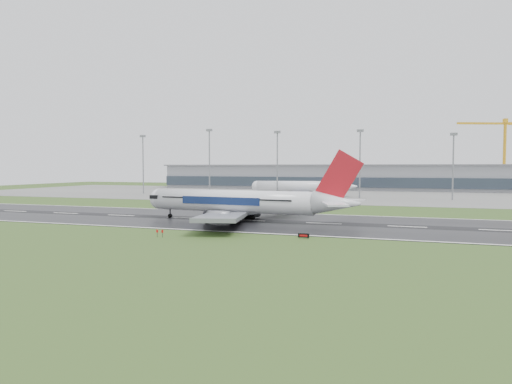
% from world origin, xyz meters
% --- Properties ---
extents(ground, '(520.00, 520.00, 0.00)m').
position_xyz_m(ground, '(0.00, 0.00, 0.00)').
color(ground, '#2D491A').
rests_on(ground, ground).
extents(runway, '(400.00, 45.00, 0.10)m').
position_xyz_m(runway, '(0.00, 0.00, 0.05)').
color(runway, black).
rests_on(runway, ground).
extents(apron, '(400.00, 130.00, 0.08)m').
position_xyz_m(apron, '(0.00, 125.00, 0.04)').
color(apron, slate).
rests_on(apron, ground).
extents(terminal, '(240.00, 36.00, 15.00)m').
position_xyz_m(terminal, '(0.00, 185.00, 7.50)').
color(terminal, gray).
rests_on(terminal, ground).
extents(main_airliner, '(64.33, 61.77, 17.55)m').
position_xyz_m(main_airliner, '(0.06, -2.63, 8.87)').
color(main_airliner, white).
rests_on(main_airliner, runway).
extents(parked_airliner, '(57.66, 54.60, 15.16)m').
position_xyz_m(parked_airliner, '(-10.47, 104.03, 7.66)').
color(parked_airliner, white).
rests_on(parked_airliner, apron).
extents(tower_crane, '(41.50, 18.85, 43.38)m').
position_xyz_m(tower_crane, '(92.14, 200.00, 21.69)').
color(tower_crane, gold).
rests_on(tower_crane, ground).
extents(runway_sign, '(2.30, 0.78, 1.04)m').
position_xyz_m(runway_sign, '(20.74, -25.43, 0.52)').
color(runway_sign, black).
rests_on(runway_sign, ground).
extents(floodmast_0, '(0.64, 0.64, 30.03)m').
position_xyz_m(floodmast_0, '(-96.08, 100.00, 15.01)').
color(floodmast_0, gray).
rests_on(floodmast_0, ground).
extents(floodmast_1, '(0.64, 0.64, 32.20)m').
position_xyz_m(floodmast_1, '(-57.32, 100.00, 16.10)').
color(floodmast_1, gray).
rests_on(floodmast_1, ground).
extents(floodmast_2, '(0.64, 0.64, 30.37)m').
position_xyz_m(floodmast_2, '(-21.53, 100.00, 15.19)').
color(floodmast_2, gray).
rests_on(floodmast_2, ground).
extents(floodmast_3, '(0.64, 0.64, 30.04)m').
position_xyz_m(floodmast_3, '(17.57, 100.00, 15.02)').
color(floodmast_3, gray).
rests_on(floodmast_3, ground).
extents(floodmast_4, '(0.64, 0.64, 27.64)m').
position_xyz_m(floodmast_4, '(56.71, 100.00, 13.82)').
color(floodmast_4, gray).
rests_on(floodmast_4, ground).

